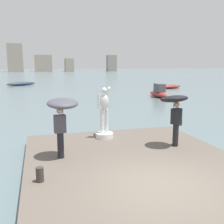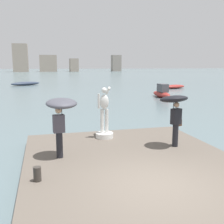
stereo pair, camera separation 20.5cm
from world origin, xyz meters
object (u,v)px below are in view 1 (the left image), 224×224
(onlooker_left, at_px, (62,111))
(boat_mid, at_px, (21,84))
(mooring_bollard, at_px, (40,175))
(boat_leftward, at_px, (171,86))
(boat_far, at_px, (159,92))
(statue_white_figure, at_px, (104,121))
(onlooker_right, at_px, (175,106))

(onlooker_left, relative_size, boat_mid, 0.39)
(mooring_bollard, distance_m, boat_leftward, 35.45)
(boat_mid, bearing_deg, boat_leftward, -29.18)
(boat_mid, height_order, boat_far, boat_far)
(statue_white_figure, relative_size, onlooker_left, 1.07)
(statue_white_figure, distance_m, onlooker_right, 3.09)
(statue_white_figure, bearing_deg, onlooker_left, -133.65)
(boat_leftward, bearing_deg, statue_white_figure, -123.03)
(onlooker_right, xyz_separation_m, mooring_bollard, (-5.02, -1.93, -1.39))
(statue_white_figure, relative_size, onlooker_right, 1.08)
(onlooker_right, relative_size, boat_leftward, 0.51)
(boat_far, bearing_deg, onlooker_left, -123.83)
(boat_leftward, bearing_deg, onlooker_right, -117.61)
(statue_white_figure, height_order, boat_leftward, statue_white_figure)
(onlooker_left, xyz_separation_m, onlooker_right, (4.22, 0.13, -0.03))
(statue_white_figure, xyz_separation_m, boat_far, (10.12, 15.97, -0.63))
(onlooker_right, bearing_deg, mooring_bollard, -158.98)
(boat_mid, bearing_deg, onlooker_left, -85.28)
(statue_white_figure, bearing_deg, mooring_bollard, -125.59)
(boat_leftward, bearing_deg, mooring_bollard, -123.37)
(statue_white_figure, xyz_separation_m, boat_leftward, (16.75, 25.76, -0.87))
(onlooker_right, distance_m, boat_leftward, 31.28)
(onlooker_right, height_order, mooring_bollard, onlooker_right)
(mooring_bollard, bearing_deg, onlooker_left, 66.04)
(onlooker_left, xyz_separation_m, mooring_bollard, (-0.80, -1.80, -1.41))
(onlooker_left, height_order, boat_leftward, onlooker_left)
(statue_white_figure, relative_size, boat_mid, 0.42)
(mooring_bollard, relative_size, boat_mid, 0.08)
(boat_mid, height_order, boat_leftward, boat_mid)
(statue_white_figure, distance_m, boat_mid, 38.42)
(mooring_bollard, relative_size, boat_far, 0.10)
(mooring_bollard, bearing_deg, boat_far, 56.99)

